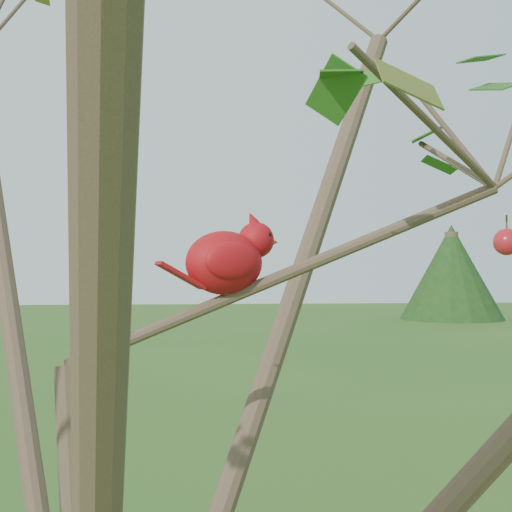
# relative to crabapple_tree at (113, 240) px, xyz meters

# --- Properties ---
(crabapple_tree) EXTENTS (2.35, 2.05, 2.95)m
(crabapple_tree) POSITION_rel_crabapple_tree_xyz_m (0.00, 0.00, 0.00)
(crabapple_tree) COLOR #463226
(crabapple_tree) RESTS_ON ground
(cardinal) EXTENTS (0.18, 0.12, 0.13)m
(cardinal) POSITION_rel_crabapple_tree_xyz_m (0.15, 0.11, -0.02)
(cardinal) COLOR #B10F17
(cardinal) RESTS_ON ground
(distant_trees) EXTENTS (44.70, 10.88, 3.83)m
(distant_trees) POSITION_rel_crabapple_tree_xyz_m (2.91, 24.95, -0.51)
(distant_trees) COLOR #463226
(distant_trees) RESTS_ON ground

